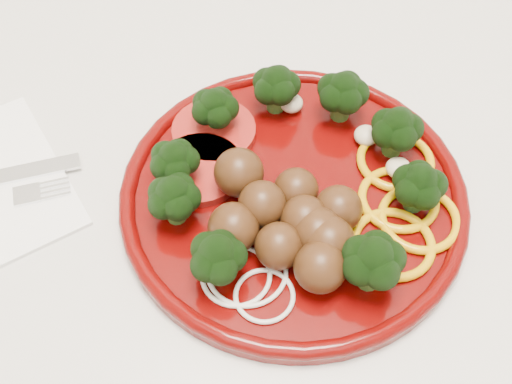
# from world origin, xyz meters

# --- Properties ---
(counter) EXTENTS (2.40, 0.60, 0.90)m
(counter) POSITION_xyz_m (0.00, 1.70, 0.45)
(counter) COLOR white
(counter) RESTS_ON ground
(plate) EXTENTS (0.29, 0.29, 0.06)m
(plate) POSITION_xyz_m (-0.09, 1.67, 0.92)
(plate) COLOR #460403
(plate) RESTS_ON counter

